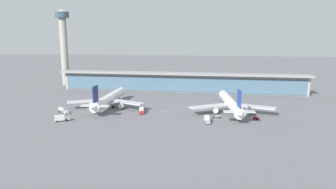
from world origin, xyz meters
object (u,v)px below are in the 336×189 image
at_px(service_truck_at_far_stand_grey, 61,118).
at_px(safety_cone_delta, 70,114).
at_px(airliner_left_stand, 109,99).
at_px(service_truck_by_tail_white, 63,110).
at_px(safety_cone_charlie, 129,117).
at_px(service_truck_under_wing_red, 141,110).
at_px(safety_cone_bravo, 64,114).
at_px(safety_cone_alpha, 66,114).
at_px(service_truck_mid_apron_grey, 216,116).
at_px(control_tower, 64,41).
at_px(service_truck_near_nose_grey, 207,119).
at_px(service_truck_on_taxiway_red, 256,118).
at_px(airliner_centre_stand, 231,103).

xyz_separation_m(service_truck_at_far_stand_grey, safety_cone_delta, (-2.40, 13.56, -1.37)).
bearing_deg(service_truck_at_far_stand_grey, airliner_left_stand, 70.61).
height_order(service_truck_by_tail_white, safety_cone_charlie, service_truck_by_tail_white).
bearing_deg(service_truck_under_wing_red, safety_cone_bravo, -165.04).
distance_m(service_truck_under_wing_red, service_truck_by_tail_white, 43.82).
distance_m(service_truck_by_tail_white, safety_cone_alpha, 4.54).
height_order(airliner_left_stand, service_truck_by_tail_white, airliner_left_stand).
xyz_separation_m(airliner_left_stand, service_truck_under_wing_red, (23.19, -10.92, -3.52)).
xyz_separation_m(service_truck_mid_apron_grey, safety_cone_delta, (-78.84, -7.20, -0.49)).
relative_size(service_truck_by_tail_white, control_tower, 0.12).
xyz_separation_m(airliner_left_stand, safety_cone_delta, (-14.50, -20.79, -4.89)).
bearing_deg(service_truck_near_nose_grey, safety_cone_charlie, 177.40).
xyz_separation_m(safety_cone_alpha, safety_cone_delta, (2.38, 0.76, 0.00)).
relative_size(service_truck_by_tail_white, safety_cone_bravo, 11.85).
xyz_separation_m(safety_cone_alpha, safety_cone_charlie, (36.17, -0.83, 0.00)).
height_order(safety_cone_alpha, safety_cone_delta, same).
relative_size(service_truck_at_far_stand_grey, safety_cone_bravo, 10.46).
bearing_deg(service_truck_at_far_stand_grey, safety_cone_bravo, 113.93).
bearing_deg(service_truck_on_taxiway_red, airliner_left_stand, 171.02).
height_order(airliner_left_stand, service_truck_near_nose_grey, airliner_left_stand).
distance_m(service_truck_under_wing_red, control_tower, 138.97).
bearing_deg(safety_cone_bravo, service_truck_mid_apron_grey, 5.74).
distance_m(airliner_centre_stand, service_truck_by_tail_white, 93.96).
xyz_separation_m(service_truck_by_tail_white, service_truck_at_far_stand_grey, (7.87, -15.83, -0.02)).
height_order(service_truck_near_nose_grey, safety_cone_charlie, service_truck_near_nose_grey).
bearing_deg(service_truck_by_tail_white, safety_cone_delta, -22.58).
height_order(service_truck_by_tail_white, control_tower, control_tower).
bearing_deg(service_truck_near_nose_grey, service_truck_at_far_stand_grey, -172.03).
distance_m(service_truck_under_wing_red, safety_cone_alpha, 41.48).
xyz_separation_m(service_truck_near_nose_grey, service_truck_at_far_stand_grey, (-72.25, -10.11, 0.00)).
bearing_deg(service_truck_under_wing_red, service_truck_at_far_stand_grey, -146.41).
xyz_separation_m(service_truck_mid_apron_grey, safety_cone_bravo, (-81.99, -8.24, -0.49)).
distance_m(control_tower, safety_cone_charlie, 144.74).
bearing_deg(service_truck_at_far_stand_grey, airliner_centre_stand, 22.04).
relative_size(airliner_centre_stand, service_truck_mid_apron_grey, 8.97).
xyz_separation_m(service_truck_on_taxiway_red, service_truck_at_far_stand_grey, (-96.72, -20.97, 0.82)).
distance_m(service_truck_by_tail_white, control_tower, 119.81).
height_order(service_truck_by_tail_white, safety_cone_bravo, service_truck_by_tail_white).
bearing_deg(safety_cone_delta, service_truck_at_far_stand_grey, -79.95).
distance_m(service_truck_near_nose_grey, service_truck_mid_apron_grey, 11.48).
height_order(control_tower, safety_cone_bravo, control_tower).
bearing_deg(airliner_left_stand, safety_cone_delta, -124.88).
bearing_deg(service_truck_by_tail_white, safety_cone_alpha, -44.44).
bearing_deg(control_tower, service_truck_at_far_stand_grey, -62.46).
height_order(safety_cone_alpha, safety_cone_bravo, same).
bearing_deg(service_truck_on_taxiway_red, service_truck_mid_apron_grey, -179.40).
xyz_separation_m(airliner_left_stand, service_truck_on_taxiway_red, (84.62, -13.38, -4.33)).
distance_m(airliner_left_stand, service_truck_at_far_stand_grey, 36.59).
height_order(service_truck_under_wing_red, control_tower, control_tower).
bearing_deg(service_truck_mid_apron_grey, service_truck_by_tail_white, -176.65).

